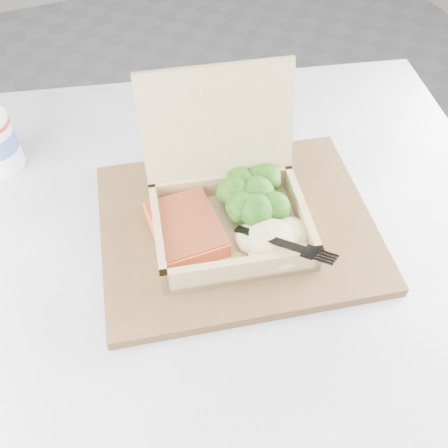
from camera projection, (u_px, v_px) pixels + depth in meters
name	position (u px, v px, depth m)	size (l,w,h in m)	color
floor	(143.00, 300.00, 1.52)	(4.00, 4.00, 0.00)	gray
cafe_table	(217.00, 336.00, 0.83)	(1.08, 1.08, 0.76)	black
serving_tray	(237.00, 226.00, 0.71)	(0.38, 0.30, 0.02)	brown
takeout_container	(227.00, 195.00, 0.67)	(0.24, 0.24, 0.19)	tan
salmon_fillet	(186.00, 229.00, 0.67)	(0.09, 0.11, 0.02)	#FE5131
broccoli_pile	(257.00, 197.00, 0.69)	(0.11, 0.11, 0.04)	#3A7E1C
mashed_potatoes	(272.00, 239.00, 0.65)	(0.11, 0.09, 0.04)	#CABD83
plastic_fork	(256.00, 232.00, 0.64)	(0.09, 0.13, 0.03)	black
receipt	(215.00, 138.00, 0.84)	(0.08, 0.15, 0.00)	white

